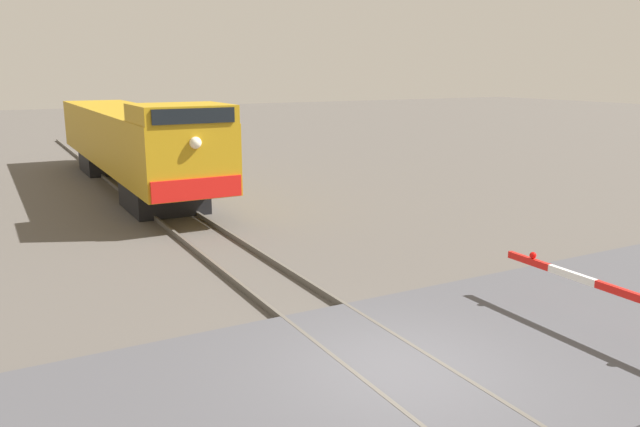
% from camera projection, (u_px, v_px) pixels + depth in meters
% --- Properties ---
extents(ground_plane, '(160.00, 160.00, 0.00)m').
position_uv_depth(ground_plane, '(399.00, 377.00, 10.25)').
color(ground_plane, '#514C47').
extents(rail_track_left, '(0.08, 80.00, 0.15)m').
position_uv_depth(rail_track_left, '(362.00, 383.00, 9.90)').
color(rail_track_left, '#59544C').
rests_on(rail_track_left, ground_plane).
extents(rail_track_right, '(0.08, 80.00, 0.15)m').
position_uv_depth(rail_track_right, '(434.00, 363.00, 10.57)').
color(rail_track_right, '#59544C').
rests_on(rail_track_right, ground_plane).
extents(road_surface, '(36.00, 5.87, 0.15)m').
position_uv_depth(road_surface, '(399.00, 373.00, 10.23)').
color(road_surface, '#47474C').
rests_on(road_surface, ground_plane).
extents(locomotive, '(2.93, 17.96, 3.84)m').
position_uv_depth(locomotive, '(132.00, 141.00, 26.09)').
color(locomotive, black).
rests_on(locomotive, ground_plane).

